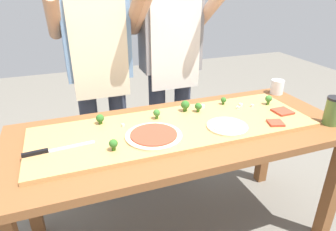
# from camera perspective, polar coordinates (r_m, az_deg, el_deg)

# --- Properties ---
(prep_table) EXTENTS (1.78, 0.74, 0.76)m
(prep_table) POSITION_cam_1_polar(r_m,az_deg,el_deg) (1.62, 2.55, -5.80)
(prep_table) COLOR brown
(prep_table) RESTS_ON ground
(cutting_board) EXTENTS (1.47, 0.48, 0.02)m
(cutting_board) POSITION_cam_1_polar(r_m,az_deg,el_deg) (1.56, 1.51, -2.31)
(cutting_board) COLOR tan
(cutting_board) RESTS_ON prep_table
(chefs_knife) EXTENTS (0.32, 0.05, 0.02)m
(chefs_knife) POSITION_cam_1_polar(r_m,az_deg,el_deg) (1.43, -21.93, -6.26)
(chefs_knife) COLOR #B7BABF
(chefs_knife) RESTS_ON cutting_board
(pizza_whole_white_garlic) EXTENTS (0.21, 0.21, 0.02)m
(pizza_whole_white_garlic) POSITION_cam_1_polar(r_m,az_deg,el_deg) (1.57, 11.33, -1.99)
(pizza_whole_white_garlic) COLOR beige
(pizza_whole_white_garlic) RESTS_ON cutting_board
(pizza_whole_tomato_red) EXTENTS (0.28, 0.28, 0.02)m
(pizza_whole_tomato_red) POSITION_cam_1_polar(r_m,az_deg,el_deg) (1.45, -2.75, -3.83)
(pizza_whole_tomato_red) COLOR beige
(pizza_whole_tomato_red) RESTS_ON cutting_board
(pizza_slice_near_right) EXTENTS (0.10, 0.10, 0.01)m
(pizza_slice_near_right) POSITION_cam_1_polar(r_m,az_deg,el_deg) (1.83, 21.17, 0.74)
(pizza_slice_near_right) COLOR #BC3D28
(pizza_slice_near_right) RESTS_ON cutting_board
(pizza_slice_near_left) EXTENTS (0.10, 0.10, 0.01)m
(pizza_slice_near_left) POSITION_cam_1_polar(r_m,az_deg,el_deg) (1.67, 19.99, -1.33)
(pizza_slice_near_left) COLOR #BC3D28
(pizza_slice_near_left) RESTS_ON cutting_board
(broccoli_floret_back_mid) EXTENTS (0.04, 0.04, 0.06)m
(broccoli_floret_back_mid) POSITION_cam_1_polar(r_m,az_deg,el_deg) (1.90, 18.77, 3.01)
(broccoli_floret_back_mid) COLOR #3F7220
(broccoli_floret_back_mid) RESTS_ON cutting_board
(broccoli_floret_center_left) EXTENTS (0.04, 0.04, 0.06)m
(broccoli_floret_center_left) POSITION_cam_1_polar(r_m,az_deg,el_deg) (1.71, 5.84, 1.72)
(broccoli_floret_center_left) COLOR #366618
(broccoli_floret_center_left) RESTS_ON cutting_board
(broccoli_floret_back_right) EXTENTS (0.04, 0.04, 0.06)m
(broccoli_floret_back_right) POSITION_cam_1_polar(r_m,az_deg,el_deg) (1.35, -10.45, -5.40)
(broccoli_floret_back_right) COLOR #366618
(broccoli_floret_back_right) RESTS_ON cutting_board
(broccoli_floret_front_mid) EXTENTS (0.05, 0.05, 0.07)m
(broccoli_floret_front_mid) POSITION_cam_1_polar(r_m,az_deg,el_deg) (1.71, 3.34, 2.00)
(broccoli_floret_front_mid) COLOR #366618
(broccoli_floret_front_mid) RESTS_ON cutting_board
(broccoli_floret_front_right) EXTENTS (0.03, 0.03, 0.05)m
(broccoli_floret_front_right) POSITION_cam_1_polar(r_m,az_deg,el_deg) (1.84, 10.63, 2.91)
(broccoli_floret_front_right) COLOR #366618
(broccoli_floret_front_right) RESTS_ON cutting_board
(broccoli_floret_front_left) EXTENTS (0.04, 0.04, 0.06)m
(broccoli_floret_front_left) POSITION_cam_1_polar(r_m,az_deg,el_deg) (1.62, -2.18, 0.46)
(broccoli_floret_front_left) COLOR #3F7220
(broccoli_floret_front_left) RESTS_ON cutting_board
(broccoli_floret_center_right) EXTENTS (0.04, 0.04, 0.05)m
(broccoli_floret_center_right) POSITION_cam_1_polar(r_m,az_deg,el_deg) (1.60, -12.94, -0.56)
(broccoli_floret_center_right) COLOR #366618
(broccoli_floret_center_right) RESTS_ON cutting_board
(cheese_crumble_a) EXTENTS (0.02, 0.02, 0.02)m
(cheese_crumble_a) POSITION_cam_1_polar(r_m,az_deg,el_deg) (1.78, 6.68, 1.75)
(cheese_crumble_a) COLOR silver
(cheese_crumble_a) RESTS_ON cutting_board
(cheese_crumble_b) EXTENTS (0.02, 0.02, 0.01)m
(cheese_crumble_b) POSITION_cam_1_polar(r_m,az_deg,el_deg) (1.85, 15.91, 1.83)
(cheese_crumble_b) COLOR silver
(cheese_crumble_b) RESTS_ON cutting_board
(cheese_crumble_c) EXTENTS (0.02, 0.02, 0.02)m
(cheese_crumble_c) POSITION_cam_1_polar(r_m,az_deg,el_deg) (1.80, 13.36, 1.48)
(cheese_crumble_c) COLOR white
(cheese_crumble_c) RESTS_ON cutting_board
(cheese_crumble_d) EXTENTS (0.02, 0.02, 0.02)m
(cheese_crumble_d) POSITION_cam_1_polar(r_m,az_deg,el_deg) (1.84, 13.75, 1.98)
(cheese_crumble_d) COLOR silver
(cheese_crumble_d) RESTS_ON cutting_board
(cheese_crumble_e) EXTENTS (0.02, 0.02, 0.01)m
(cheese_crumble_e) POSITION_cam_1_polar(r_m,az_deg,el_deg) (1.57, -8.64, -1.83)
(cheese_crumble_e) COLOR silver
(cheese_crumble_e) RESTS_ON cutting_board
(flour_cup) EXTENTS (0.09, 0.09, 0.10)m
(flour_cup) POSITION_cam_1_polar(r_m,az_deg,el_deg) (2.17, 20.22, 5.04)
(flour_cup) COLOR white
(flour_cup) RESTS_ON prep_table
(sauce_jar) EXTENTS (0.08, 0.08, 0.16)m
(sauce_jar) POSITION_cam_1_polar(r_m,az_deg,el_deg) (1.82, 29.12, 0.77)
(sauce_jar) COLOR #517033
(sauce_jar) RESTS_ON prep_table
(cook_left) EXTENTS (0.54, 0.39, 1.67)m
(cook_left) POSITION_cam_1_polar(r_m,az_deg,el_deg) (1.97, -13.17, 10.02)
(cook_left) COLOR #333847
(cook_left) RESTS_ON ground
(cook_right) EXTENTS (0.54, 0.39, 1.67)m
(cook_right) POSITION_cam_1_polar(r_m,az_deg,el_deg) (2.09, 0.49, 11.46)
(cook_right) COLOR #333847
(cook_right) RESTS_ON ground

